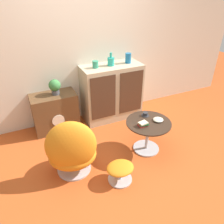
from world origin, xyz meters
TOP-DOWN VIEW (x-y plane):
  - ground_plane at (0.00, 0.00)m, footprint 12.00×12.00m
  - wall_back at (0.00, 1.47)m, footprint 6.40×0.06m
  - sideboard at (0.38, 1.20)m, footprint 1.05×0.49m
  - tv_console at (-0.65, 1.24)m, footprint 0.73×0.42m
  - egg_chair at (-0.68, 0.09)m, footprint 0.76×0.72m
  - ottoman at (-0.18, -0.28)m, footprint 0.35×0.31m
  - coffee_table at (0.46, 0.10)m, footprint 0.65×0.65m
  - vase_leftmost at (0.09, 1.20)m, footprint 0.10×0.10m
  - vase_inner_left at (0.37, 1.20)m, footprint 0.11×0.11m
  - vase_inner_right at (0.70, 1.20)m, footprint 0.10×0.10m
  - potted_plant at (-0.60, 1.24)m, footprint 0.19×0.19m
  - teacup at (0.51, 0.27)m, footprint 0.12×0.12m
  - book_stack at (0.34, 0.05)m, footprint 0.14×0.11m
  - bowl at (0.60, 0.07)m, footprint 0.15×0.15m

SIDE VIEW (x-z plane):
  - ground_plane at x=0.00m, z-range 0.00..0.00m
  - ottoman at x=-0.18m, z-range 0.05..0.29m
  - tv_console at x=-0.65m, z-range 0.00..0.65m
  - coffee_table at x=0.46m, z-range 0.09..0.58m
  - egg_chair at x=-0.68m, z-range -0.04..0.79m
  - sideboard at x=0.38m, z-range 0.00..1.00m
  - bowl at x=0.60m, z-range 0.49..0.53m
  - teacup at x=0.51m, z-range 0.48..0.54m
  - book_stack at x=0.34m, z-range 0.49..0.55m
  - potted_plant at x=-0.60m, z-range 0.66..0.91m
  - vase_leftmost at x=0.09m, z-range 1.00..1.12m
  - vase_inner_left at x=0.37m, z-range 0.97..1.19m
  - vase_inner_right at x=0.70m, z-range 1.00..1.17m
  - wall_back at x=0.00m, z-range 0.00..2.60m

